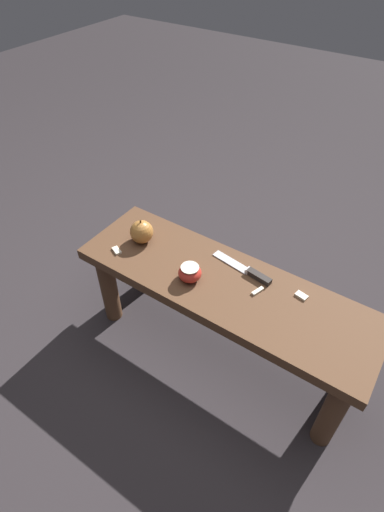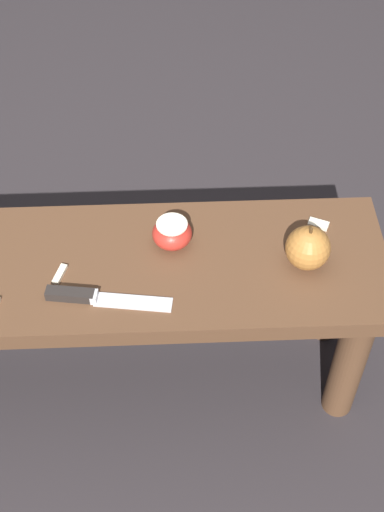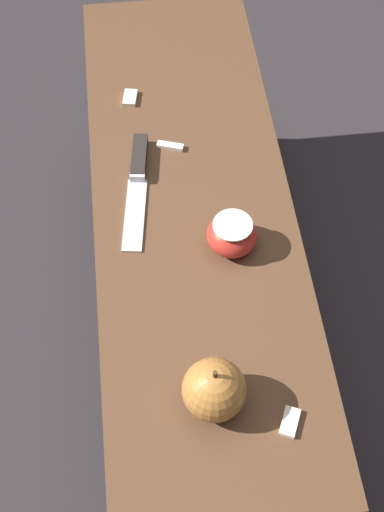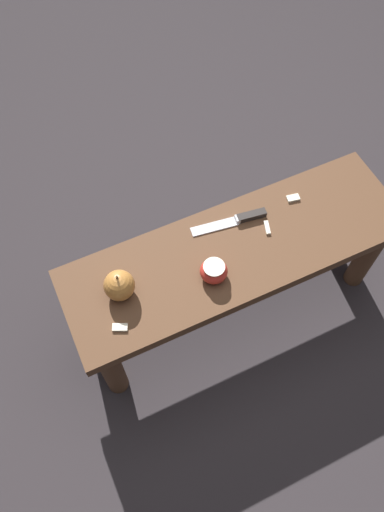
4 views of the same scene
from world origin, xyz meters
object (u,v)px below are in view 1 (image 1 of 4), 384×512
at_px(wooden_bench, 223,299).
at_px(apple_whole, 142,232).
at_px(apple_cut, 190,273).
at_px(knife, 250,272).

height_order(wooden_bench, apple_whole, apple_whole).
xyz_separation_m(apple_whole, apple_cut, (0.26, -0.06, -0.01)).
distance_m(wooden_bench, apple_whole, 0.38).
bearing_deg(apple_whole, apple_cut, -13.66).
bearing_deg(apple_cut, knife, 40.76).
relative_size(knife, apple_cut, 3.01).
distance_m(knife, apple_cut, 0.21).
bearing_deg(apple_whole, wooden_bench, -1.87).
bearing_deg(knife, wooden_bench, 65.75).
bearing_deg(knife, apple_cut, 48.79).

